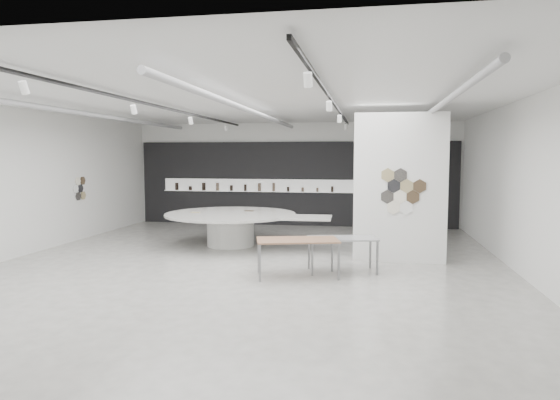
% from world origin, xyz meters
% --- Properties ---
extents(room, '(12.02, 14.02, 3.82)m').
position_xyz_m(room, '(-0.09, -0.00, 2.07)').
color(room, '#B2AFA8').
rests_on(room, ground).
extents(back_wall_display, '(11.80, 0.27, 3.10)m').
position_xyz_m(back_wall_display, '(-0.08, 6.93, 1.54)').
color(back_wall_display, black).
rests_on(back_wall_display, ground).
extents(partition_column, '(2.20, 0.38, 3.60)m').
position_xyz_m(partition_column, '(3.50, 1.00, 1.80)').
color(partition_column, white).
rests_on(partition_column, ground).
extents(display_island, '(4.86, 3.85, 0.96)m').
position_xyz_m(display_island, '(-1.05, 2.36, 0.62)').
color(display_island, white).
rests_on(display_island, ground).
extents(sample_table_wood, '(1.88, 1.26, 0.81)m').
position_xyz_m(sample_table_wood, '(1.29, -0.96, 0.75)').
color(sample_table_wood, '#8B6248').
rests_on(sample_table_wood, ground).
extents(sample_table_stone, '(1.63, 1.07, 0.77)m').
position_xyz_m(sample_table_stone, '(2.21, -0.35, 0.70)').
color(sample_table_stone, gray).
rests_on(sample_table_stone, ground).
extents(kitchen_counter, '(1.65, 0.65, 1.30)m').
position_xyz_m(kitchen_counter, '(3.12, 6.53, 0.47)').
color(kitchen_counter, white).
rests_on(kitchen_counter, ground).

